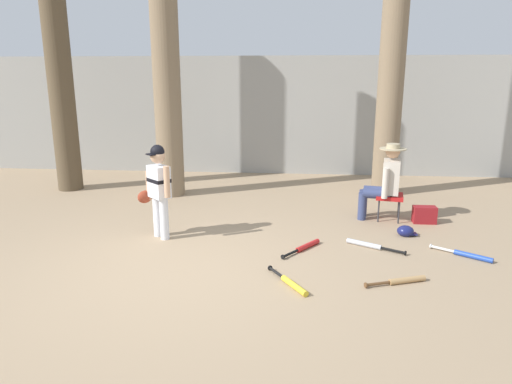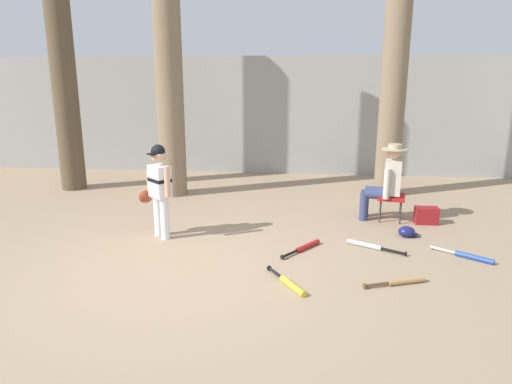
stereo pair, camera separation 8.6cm
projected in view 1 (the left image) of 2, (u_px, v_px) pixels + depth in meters
The scene contains 15 objects.
ground_plane at pixel (179, 272), 5.28m from camera, with size 60.00×60.00×0.00m, color #9E8466.
concrete_back_wall at pixel (241, 115), 10.58m from camera, with size 18.00×0.36×2.62m, color #9E9E99.
tree_near_player at pixel (166, 70), 8.19m from camera, with size 0.70×0.70×5.28m.
tree_behind_spectator at pixel (391, 73), 8.28m from camera, with size 0.69×0.69×5.16m.
young_ballplayer at pixel (158, 186), 6.25m from camera, with size 0.57×0.44×1.31m.
folding_stool at pixel (389, 197), 7.13m from camera, with size 0.47×0.47×0.41m.
seated_spectator at pixel (384, 180), 7.08m from camera, with size 0.68×0.54×1.20m.
handbag_beside_stool at pixel (424, 215), 7.03m from camera, with size 0.34×0.18×0.26m, color maroon.
tree_far_left at pixel (58, 57), 8.56m from camera, with size 0.75×0.75×5.85m.
bat_wood_tan at pixel (402, 281), 4.99m from camera, with size 0.70×0.31×0.07m.
bat_red_barrel at pixel (305, 247), 5.98m from camera, with size 0.50×0.65×0.07m.
bat_yellow_trainer at pixel (291, 283), 4.93m from camera, with size 0.46×0.67×0.07m.
bat_aluminum_silver at pixel (368, 245), 6.04m from camera, with size 0.72×0.46×0.07m.
bat_blue_youth at pixel (468, 255), 5.71m from camera, with size 0.65×0.50×0.07m.
batting_helmet_navy at pixel (406, 231), 6.48m from camera, with size 0.28×0.21×0.16m.
Camera 1 is at (1.33, -4.79, 2.20)m, focal length 32.25 mm.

